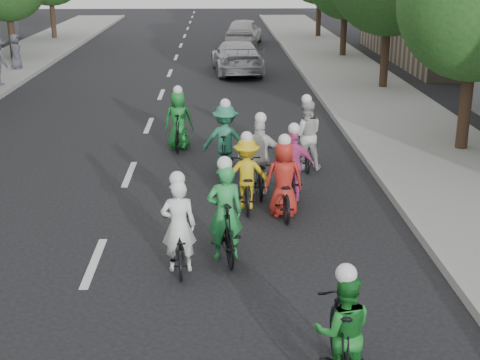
{
  "coord_description": "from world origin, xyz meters",
  "views": [
    {
      "loc": [
        2.2,
        -10.7,
        5.09
      ],
      "look_at": [
        2.61,
        1.49,
        1.0
      ],
      "focal_mm": 50.0,
      "sensor_mm": 36.0,
      "label": 1
    }
  ],
  "objects_px": {
    "cyclist_6": "(305,141)",
    "cyclist_2": "(246,179)",
    "cyclist_0": "(179,238)",
    "follow_car_trail": "(244,31)",
    "cyclist_4": "(283,187)",
    "cyclist_8": "(260,165)",
    "follow_car_lead": "(237,57)",
    "cyclist_9": "(179,125)",
    "cyclist_3": "(293,172)",
    "cyclist_5": "(225,222)",
    "spectator_2": "(15,51)",
    "cyclist_1": "(342,337)",
    "cyclist_7": "(225,145)"
  },
  "relations": [
    {
      "from": "cyclist_1",
      "to": "cyclist_8",
      "type": "height_order",
      "value": "cyclist_8"
    },
    {
      "from": "cyclist_1",
      "to": "cyclist_2",
      "type": "height_order",
      "value": "cyclist_2"
    },
    {
      "from": "cyclist_8",
      "to": "cyclist_7",
      "type": "bearing_deg",
      "value": -59.61
    },
    {
      "from": "cyclist_8",
      "to": "spectator_2",
      "type": "bearing_deg",
      "value": -57.34
    },
    {
      "from": "cyclist_5",
      "to": "cyclist_7",
      "type": "xyz_separation_m",
      "value": [
        0.07,
        4.78,
        0.08
      ]
    },
    {
      "from": "cyclist_0",
      "to": "cyclist_4",
      "type": "relative_size",
      "value": 0.99
    },
    {
      "from": "cyclist_0",
      "to": "follow_car_trail",
      "type": "xyz_separation_m",
      "value": [
        2.3,
        30.61,
        0.22
      ]
    },
    {
      "from": "cyclist_6",
      "to": "cyclist_2",
      "type": "bearing_deg",
      "value": 58.0
    },
    {
      "from": "cyclist_0",
      "to": "spectator_2",
      "type": "xyz_separation_m",
      "value": [
        -8.61,
        20.85,
        0.37
      ]
    },
    {
      "from": "follow_car_trail",
      "to": "spectator_2",
      "type": "height_order",
      "value": "spectator_2"
    },
    {
      "from": "cyclist_9",
      "to": "cyclist_5",
      "type": "bearing_deg",
      "value": 102.92
    },
    {
      "from": "follow_car_lead",
      "to": "cyclist_9",
      "type": "bearing_deg",
      "value": 76.49
    },
    {
      "from": "follow_car_trail",
      "to": "cyclist_0",
      "type": "bearing_deg",
      "value": 95.42
    },
    {
      "from": "cyclist_2",
      "to": "cyclist_4",
      "type": "bearing_deg",
      "value": 148.35
    },
    {
      "from": "cyclist_6",
      "to": "follow_car_lead",
      "type": "relative_size",
      "value": 0.37
    },
    {
      "from": "cyclist_6",
      "to": "cyclist_7",
      "type": "relative_size",
      "value": 1.01
    },
    {
      "from": "cyclist_1",
      "to": "follow_car_trail",
      "type": "xyz_separation_m",
      "value": [
        0.13,
        33.93,
        0.15
      ]
    },
    {
      "from": "cyclist_8",
      "to": "cyclist_3",
      "type": "bearing_deg",
      "value": 146.48
    },
    {
      "from": "cyclist_8",
      "to": "follow_car_trail",
      "type": "height_order",
      "value": "cyclist_8"
    },
    {
      "from": "cyclist_8",
      "to": "follow_car_lead",
      "type": "height_order",
      "value": "cyclist_8"
    },
    {
      "from": "cyclist_4",
      "to": "cyclist_6",
      "type": "xyz_separation_m",
      "value": [
        0.84,
        3.14,
        0.1
      ]
    },
    {
      "from": "cyclist_2",
      "to": "cyclist_9",
      "type": "bearing_deg",
      "value": -69.2
    },
    {
      "from": "cyclist_9",
      "to": "cyclist_6",
      "type": "bearing_deg",
      "value": 152.74
    },
    {
      "from": "cyclist_0",
      "to": "cyclist_9",
      "type": "height_order",
      "value": "cyclist_9"
    },
    {
      "from": "spectator_2",
      "to": "cyclist_2",
      "type": "bearing_deg",
      "value": -153.51
    },
    {
      "from": "cyclist_8",
      "to": "follow_car_trail",
      "type": "distance_m",
      "value": 26.78
    },
    {
      "from": "cyclist_9",
      "to": "cyclist_7",
      "type": "bearing_deg",
      "value": 121.74
    },
    {
      "from": "cyclist_3",
      "to": "spectator_2",
      "type": "distance_m",
      "value": 20.62
    },
    {
      "from": "cyclist_5",
      "to": "spectator_2",
      "type": "height_order",
      "value": "cyclist_5"
    },
    {
      "from": "cyclist_9",
      "to": "follow_car_lead",
      "type": "distance_m",
      "value": 12.79
    },
    {
      "from": "cyclist_4",
      "to": "cyclist_6",
      "type": "height_order",
      "value": "cyclist_6"
    },
    {
      "from": "cyclist_6",
      "to": "spectator_2",
      "type": "bearing_deg",
      "value": -54.44
    },
    {
      "from": "cyclist_3",
      "to": "cyclist_9",
      "type": "height_order",
      "value": "cyclist_9"
    },
    {
      "from": "cyclist_9",
      "to": "follow_car_trail",
      "type": "xyz_separation_m",
      "value": [
        2.71,
        23.05,
        0.13
      ]
    },
    {
      "from": "cyclist_1",
      "to": "cyclist_5",
      "type": "distance_m",
      "value": 4.01
    },
    {
      "from": "cyclist_3",
      "to": "cyclist_8",
      "type": "height_order",
      "value": "cyclist_8"
    },
    {
      "from": "cyclist_3",
      "to": "cyclist_5",
      "type": "distance_m",
      "value": 3.29
    },
    {
      "from": "cyclist_1",
      "to": "cyclist_5",
      "type": "xyz_separation_m",
      "value": [
        -1.39,
        3.76,
        0.02
      ]
    },
    {
      "from": "cyclist_3",
      "to": "cyclist_4",
      "type": "relative_size",
      "value": 0.97
    },
    {
      "from": "cyclist_6",
      "to": "cyclist_9",
      "type": "bearing_deg",
      "value": -32.1
    },
    {
      "from": "spectator_2",
      "to": "cyclist_3",
      "type": "bearing_deg",
      "value": -150.47
    },
    {
      "from": "cyclist_2",
      "to": "follow_car_trail",
      "type": "xyz_separation_m",
      "value": [
        1.03,
        27.66,
        0.18
      ]
    },
    {
      "from": "cyclist_9",
      "to": "cyclist_2",
      "type": "bearing_deg",
      "value": 113.41
    },
    {
      "from": "cyclist_2",
      "to": "follow_car_lead",
      "type": "relative_size",
      "value": 0.36
    },
    {
      "from": "cyclist_6",
      "to": "cyclist_5",
      "type": "bearing_deg",
      "value": 66.85
    },
    {
      "from": "cyclist_1",
      "to": "cyclist_9",
      "type": "bearing_deg",
      "value": -74.25
    },
    {
      "from": "cyclist_1",
      "to": "cyclist_6",
      "type": "relative_size",
      "value": 0.98
    },
    {
      "from": "follow_car_trail",
      "to": "cyclist_3",
      "type": "bearing_deg",
      "value": 99.7
    },
    {
      "from": "cyclist_7",
      "to": "cyclist_8",
      "type": "height_order",
      "value": "cyclist_7"
    },
    {
      "from": "cyclist_5",
      "to": "cyclist_9",
      "type": "xyz_separation_m",
      "value": [
        -1.19,
        7.12,
        -0.0
      ]
    }
  ]
}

